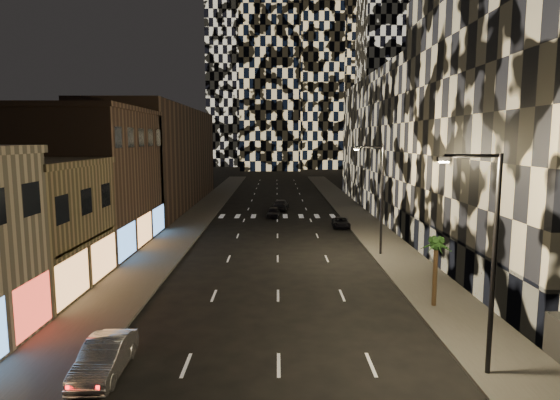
{
  "coord_description": "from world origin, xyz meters",
  "views": [
    {
      "loc": [
        -0.08,
        -8.09,
        9.72
      ],
      "look_at": [
        0.12,
        20.09,
        6.0
      ],
      "focal_mm": 30.0,
      "sensor_mm": 36.0,
      "label": 1
    }
  ],
  "objects_px": {
    "car_dark_rightlane": "(341,223)",
    "car_dark_oncoming": "(281,205)",
    "streetlight_near": "(489,249)",
    "car_silver_parked": "(104,358)",
    "palm_tree": "(436,249)",
    "car_dark_midlane": "(273,212)",
    "streetlight_far": "(379,192)"
  },
  "relations": [
    {
      "from": "car_silver_parked",
      "to": "car_dark_midlane",
      "type": "xyz_separation_m",
      "value": [
        6.7,
        38.81,
        -0.1
      ]
    },
    {
      "from": "car_dark_midlane",
      "to": "car_dark_rightlane",
      "type": "height_order",
      "value": "car_dark_midlane"
    },
    {
      "from": "car_silver_parked",
      "to": "palm_tree",
      "type": "bearing_deg",
      "value": 24.22
    },
    {
      "from": "streetlight_near",
      "to": "car_dark_midlane",
      "type": "distance_m",
      "value": 40.31
    },
    {
      "from": "streetlight_far",
      "to": "car_dark_rightlane",
      "type": "relative_size",
      "value": 2.28
    },
    {
      "from": "streetlight_near",
      "to": "streetlight_far",
      "type": "xyz_separation_m",
      "value": [
        0.0,
        20.0,
        0.0
      ]
    },
    {
      "from": "car_dark_oncoming",
      "to": "car_dark_rightlane",
      "type": "xyz_separation_m",
      "value": [
        6.5,
        -12.74,
        -0.17
      ]
    },
    {
      "from": "streetlight_near",
      "to": "car_dark_midlane",
      "type": "xyz_separation_m",
      "value": [
        -8.85,
        39.04,
        -4.72
      ]
    },
    {
      "from": "car_dark_rightlane",
      "to": "streetlight_near",
      "type": "bearing_deg",
      "value": -84.59
    },
    {
      "from": "car_dark_rightlane",
      "to": "palm_tree",
      "type": "bearing_deg",
      "value": -82.33
    },
    {
      "from": "car_dark_oncoming",
      "to": "car_dark_rightlane",
      "type": "distance_m",
      "value": 14.3
    },
    {
      "from": "car_dark_midlane",
      "to": "streetlight_far",
      "type": "bearing_deg",
      "value": -60.75
    },
    {
      "from": "car_dark_oncoming",
      "to": "car_dark_rightlane",
      "type": "height_order",
      "value": "car_dark_oncoming"
    },
    {
      "from": "car_silver_parked",
      "to": "car_dark_rightlane",
      "type": "xyz_separation_m",
      "value": [
        14.2,
        32.21,
        -0.19
      ]
    },
    {
      "from": "palm_tree",
      "to": "car_dark_rightlane",
      "type": "bearing_deg",
      "value": 94.65
    },
    {
      "from": "streetlight_near",
      "to": "car_silver_parked",
      "type": "relative_size",
      "value": 2.01
    },
    {
      "from": "palm_tree",
      "to": "car_silver_parked",
      "type": "bearing_deg",
      "value": -154.88
    },
    {
      "from": "car_dark_midlane",
      "to": "car_dark_oncoming",
      "type": "xyz_separation_m",
      "value": [
        1.0,
        6.14,
        0.08
      ]
    },
    {
      "from": "car_silver_parked",
      "to": "car_dark_midlane",
      "type": "distance_m",
      "value": 39.38
    },
    {
      "from": "car_dark_midlane",
      "to": "palm_tree",
      "type": "bearing_deg",
      "value": -68.77
    },
    {
      "from": "streetlight_near",
      "to": "car_dark_rightlane",
      "type": "height_order",
      "value": "streetlight_near"
    },
    {
      "from": "car_dark_rightlane",
      "to": "car_dark_oncoming",
      "type": "bearing_deg",
      "value": 120.05
    },
    {
      "from": "car_dark_rightlane",
      "to": "palm_tree",
      "type": "xyz_separation_m",
      "value": [
        2.0,
        -24.61,
        2.93
      ]
    },
    {
      "from": "streetlight_near",
      "to": "palm_tree",
      "type": "distance_m",
      "value": 8.07
    },
    {
      "from": "car_silver_parked",
      "to": "car_dark_oncoming",
      "type": "distance_m",
      "value": 45.61
    },
    {
      "from": "car_dark_oncoming",
      "to": "palm_tree",
      "type": "xyz_separation_m",
      "value": [
        8.5,
        -37.35,
        2.76
      ]
    },
    {
      "from": "streetlight_far",
      "to": "palm_tree",
      "type": "bearing_deg",
      "value": -86.97
    },
    {
      "from": "car_dark_midlane",
      "to": "palm_tree",
      "type": "relative_size",
      "value": 0.93
    },
    {
      "from": "car_dark_rightlane",
      "to": "streetlight_far",
      "type": "bearing_deg",
      "value": -80.76
    },
    {
      "from": "palm_tree",
      "to": "streetlight_near",
      "type": "bearing_deg",
      "value": -94.71
    },
    {
      "from": "car_silver_parked",
      "to": "car_dark_midlane",
      "type": "relative_size",
      "value": 1.2
    },
    {
      "from": "streetlight_far",
      "to": "palm_tree",
      "type": "height_order",
      "value": "streetlight_far"
    }
  ]
}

